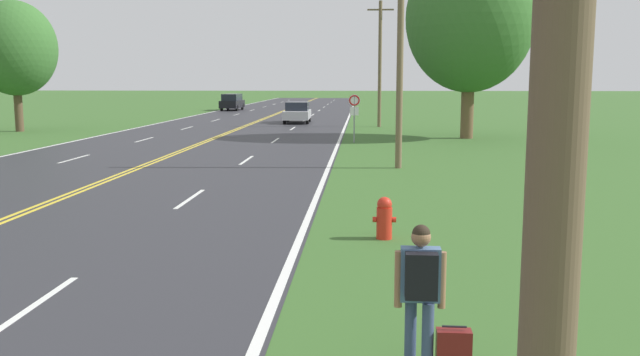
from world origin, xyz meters
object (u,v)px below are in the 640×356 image
object	(u,v)px
tree_behind_sign	(470,19)
suitcase	(454,352)
tree_mid_treeline	(15,48)
car_silver_sedan_mid_near	(297,112)
traffic_sign	(354,106)
hitchhiker_person	(420,283)
car_black_van_mid_far	(232,102)
fire_hydrant	(384,218)

from	to	relation	value
tree_behind_sign	suitcase	bearing A→B (deg)	-98.68
tree_mid_treeline	car_silver_sedan_mid_near	size ratio (longest dim) A/B	1.69
traffic_sign	tree_behind_sign	size ratio (longest dim) A/B	0.23
hitchhiker_person	car_black_van_mid_far	bearing A→B (deg)	13.88
suitcase	car_black_van_mid_far	xyz separation A→B (m)	(-15.08, 64.72, 0.66)
hitchhiker_person	suitcase	size ratio (longest dim) A/B	2.98
traffic_sign	hitchhiker_person	bearing A→B (deg)	-87.68
tree_behind_sign	car_silver_sedan_mid_near	world-z (taller)	tree_behind_sign
tree_behind_sign	car_silver_sedan_mid_near	bearing A→B (deg)	129.72
hitchhiker_person	tree_mid_treeline	world-z (taller)	tree_mid_treeline
hitchhiker_person	fire_hydrant	bearing A→B (deg)	2.85
fire_hydrant	suitcase	bearing A→B (deg)	-84.88
tree_mid_treeline	car_black_van_mid_far	size ratio (longest dim) A/B	1.69
suitcase	tree_behind_sign	world-z (taller)	tree_behind_sign
hitchhiker_person	tree_mid_treeline	distance (m)	41.12
hitchhiker_person	fire_hydrant	size ratio (longest dim) A/B	1.91
tree_behind_sign	car_black_van_mid_far	distance (m)	39.53
tree_behind_sign	tree_mid_treeline	bearing A→B (deg)	173.13
fire_hydrant	car_black_van_mid_far	xyz separation A→B (m)	(-14.51, 58.28, 0.47)
fire_hydrant	car_black_van_mid_far	distance (m)	60.06
traffic_sign	car_silver_sedan_mid_near	xyz separation A→B (m)	(-4.53, 16.07, -1.06)
fire_hydrant	tree_mid_treeline	world-z (taller)	tree_mid_treeline
suitcase	traffic_sign	distance (m)	27.96
hitchhiker_person	car_silver_sedan_mid_near	size ratio (longest dim) A/B	0.35
hitchhiker_person	traffic_sign	size ratio (longest dim) A/B	0.67
fire_hydrant	tree_mid_treeline	xyz separation A→B (m)	(-22.19, 27.85, 4.73)
hitchhiker_person	car_black_van_mid_far	xyz separation A→B (m)	(-14.70, 64.67, -0.11)
tree_behind_sign	car_silver_sedan_mid_near	size ratio (longest dim) A/B	2.20
suitcase	traffic_sign	xyz separation A→B (m)	(-1.51, 27.88, 1.62)
hitchhiker_person	car_silver_sedan_mid_near	world-z (taller)	hitchhiker_person
fire_hydrant	tree_behind_sign	world-z (taller)	tree_behind_sign
suitcase	fire_hydrant	world-z (taller)	fire_hydrant
fire_hydrant	tree_behind_sign	bearing A→B (deg)	77.80
tree_behind_sign	tree_mid_treeline	distance (m)	27.73
fire_hydrant	car_black_van_mid_far	world-z (taller)	car_black_van_mid_far
traffic_sign	car_black_van_mid_far	size ratio (longest dim) A/B	0.52
tree_mid_treeline	car_silver_sedan_mid_near	world-z (taller)	tree_mid_treeline
suitcase	traffic_sign	world-z (taller)	traffic_sign
car_black_van_mid_far	car_silver_sedan_mid_near	bearing A→B (deg)	-155.29
tree_mid_treeline	hitchhiker_person	bearing A→B (deg)	-56.82
hitchhiker_person	suitcase	world-z (taller)	hitchhiker_person
suitcase	traffic_sign	size ratio (longest dim) A/B	0.22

